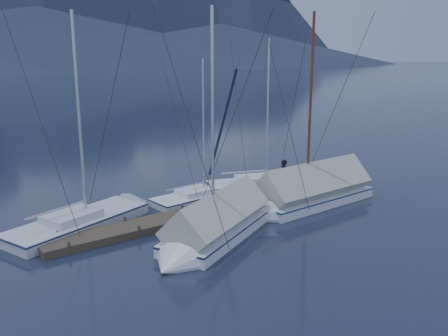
# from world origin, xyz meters

# --- Properties ---
(ground) EXTENTS (1000.00, 1000.00, 0.00)m
(ground) POSITION_xyz_m (0.00, 0.00, 0.00)
(ground) COLOR black
(ground) RESTS_ON ground
(dock) EXTENTS (18.00, 1.50, 0.54)m
(dock) POSITION_xyz_m (0.00, 2.00, 0.11)
(dock) COLOR #382D23
(dock) RESTS_ON ground
(mooring_posts) EXTENTS (15.12, 1.52, 0.35)m
(mooring_posts) POSITION_xyz_m (-0.50, 2.00, 0.35)
(mooring_posts) COLOR #382D23
(mooring_posts) RESTS_ON ground
(sailboat_open_left) EXTENTS (8.10, 4.68, 10.34)m
(sailboat_open_left) POSITION_xyz_m (-5.76, 4.25, 0.18)
(sailboat_open_left) COLOR silver
(sailboat_open_left) RESTS_ON ground
(sailboat_open_mid) EXTENTS (6.29, 2.65, 8.16)m
(sailboat_open_mid) POSITION_xyz_m (0.78, 4.34, 0.14)
(sailboat_open_mid) COLOR silver
(sailboat_open_mid) RESTS_ON ground
(sailboat_open_right) EXTENTS (7.30, 4.31, 9.33)m
(sailboat_open_right) POSITION_xyz_m (4.96, 3.78, 0.16)
(sailboat_open_right) COLOR white
(sailboat_open_right) RESTS_ON ground
(sailboat_covered_near) EXTENTS (8.28, 3.54, 10.66)m
(sailboat_covered_near) POSITION_xyz_m (3.86, 0.27, 0.53)
(sailboat_covered_near) COLOR white
(sailboat_covered_near) RESTS_ON ground
(sailboat_covered_far) EXTENTS (7.58, 5.20, 10.33)m
(sailboat_covered_far) POSITION_xyz_m (-2.79, -0.91, 0.50)
(sailboat_covered_far) COLOR white
(sailboat_covered_far) RESTS_ON ground
(person) EXTENTS (0.54, 0.71, 1.76)m
(person) POSITION_xyz_m (4.06, 1.98, 1.22)
(person) COLOR black
(person) RESTS_ON dock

